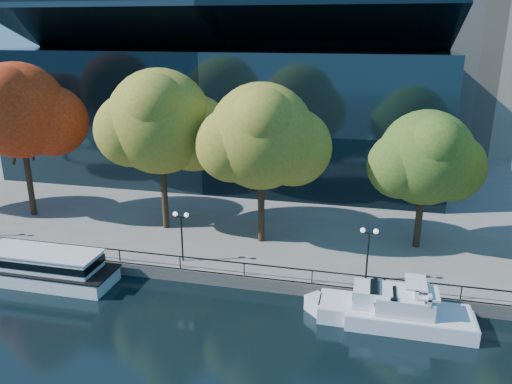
% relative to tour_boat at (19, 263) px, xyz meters
% --- Properties ---
extents(ground, '(160.00, 160.00, 0.00)m').
position_rel_tour_boat_xyz_m(ground, '(12.06, -0.70, -1.27)').
color(ground, black).
rests_on(ground, ground).
extents(promenade, '(90.00, 67.08, 1.00)m').
position_rel_tour_boat_xyz_m(promenade, '(12.06, 35.68, -0.77)').
color(promenade, slate).
rests_on(promenade, ground).
extents(railing, '(88.20, 0.08, 0.99)m').
position_rel_tour_boat_xyz_m(railing, '(12.06, 2.55, 0.66)').
color(railing, black).
rests_on(railing, promenade).
extents(convention_building, '(50.00, 24.57, 21.43)m').
position_rel_tour_boat_xyz_m(convention_building, '(8.06, 31.09, 7.23)').
color(convention_building, black).
rests_on(convention_building, ground).
extents(tour_boat, '(15.79, 3.52, 3.00)m').
position_rel_tour_boat_xyz_m(tour_boat, '(0.00, 0.00, 0.00)').
color(tour_boat, silver).
rests_on(tour_boat, ground).
extents(cruiser_near, '(10.76, 2.77, 3.12)m').
position_rel_tour_boat_xyz_m(cruiser_near, '(27.27, 0.29, -0.31)').
color(cruiser_near, silver).
rests_on(cruiser_near, ground).
extents(cruiser_far, '(9.00, 2.49, 2.94)m').
position_rel_tour_boat_xyz_m(cruiser_far, '(28.27, -0.23, -0.34)').
color(cruiser_far, silver).
rests_on(cruiser_far, ground).
extents(tree_1, '(10.93, 8.96, 14.50)m').
position_rel_tour_boat_xyz_m(tree_1, '(-5.90, 10.01, 9.66)').
color(tree_1, black).
rests_on(tree_1, promenade).
extents(tree_2, '(11.24, 9.21, 14.21)m').
position_rel_tour_boat_xyz_m(tree_2, '(8.01, 9.83, 9.24)').
color(tree_2, black).
rests_on(tree_2, promenade).
extents(tree_3, '(10.72, 8.79, 13.36)m').
position_rel_tour_boat_xyz_m(tree_3, '(17.08, 8.89, 8.61)').
color(tree_3, black).
rests_on(tree_3, promenade).
extents(tree_4, '(9.38, 7.69, 11.37)m').
position_rel_tour_boat_xyz_m(tree_4, '(29.89, 10.69, 7.18)').
color(tree_4, black).
rests_on(tree_4, promenade).
extents(lamp_1, '(1.26, 0.36, 4.03)m').
position_rel_tour_boat_xyz_m(lamp_1, '(11.79, 3.80, 2.71)').
color(lamp_1, black).
rests_on(lamp_1, promenade).
extents(lamp_2, '(1.26, 0.36, 4.03)m').
position_rel_tour_boat_xyz_m(lamp_2, '(25.79, 3.80, 2.71)').
color(lamp_2, black).
rests_on(lamp_2, promenade).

